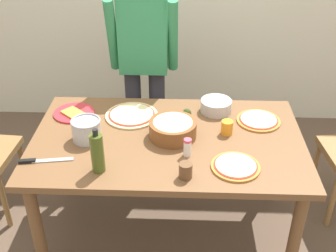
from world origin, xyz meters
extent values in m
plane|color=brown|center=(0.00, 0.00, 0.00)|extent=(8.00, 8.00, 0.00)
cube|color=brown|center=(0.00, 0.00, 0.74)|extent=(1.60, 0.96, 0.04)
cylinder|color=brown|center=(-0.72, -0.40, 0.36)|extent=(0.07, 0.07, 0.72)
cylinder|color=brown|center=(0.72, -0.40, 0.36)|extent=(0.07, 0.07, 0.72)
cylinder|color=brown|center=(-0.72, 0.40, 0.36)|extent=(0.07, 0.07, 0.72)
cylinder|color=brown|center=(0.72, 0.40, 0.36)|extent=(0.07, 0.07, 0.72)
cylinder|color=#2D2D38|center=(-0.29, 0.76, 0.42)|extent=(0.12, 0.12, 0.85)
cylinder|color=#2D2D38|center=(-0.11, 0.76, 0.42)|extent=(0.12, 0.12, 0.85)
cube|color=#338C59|center=(-0.20, 0.76, 1.12)|extent=(0.34, 0.20, 0.55)
cylinder|color=#338C59|center=(-0.41, 0.71, 1.12)|extent=(0.07, 0.21, 0.55)
cylinder|color=#338C59|center=(0.01, 0.71, 1.12)|extent=(0.07, 0.21, 0.55)
cylinder|color=olive|center=(-1.09, 0.01, 0.23)|extent=(0.04, 0.04, 0.45)
cylinder|color=olive|center=(-1.07, 0.35, 0.23)|extent=(0.04, 0.04, 0.45)
cylinder|color=olive|center=(1.06, 0.43, 0.23)|extent=(0.04, 0.04, 0.45)
cylinder|color=olive|center=(1.10, 0.10, 0.23)|extent=(0.04, 0.04, 0.45)
cylinder|color=beige|center=(-0.24, 0.24, 0.77)|extent=(0.34, 0.34, 0.01)
cylinder|color=#B22D1E|center=(-0.24, 0.24, 0.77)|extent=(0.30, 0.30, 0.00)
cylinder|color=beige|center=(-0.24, 0.24, 0.78)|extent=(0.28, 0.28, 0.00)
cylinder|color=#C67A33|center=(0.37, -0.27, 0.77)|extent=(0.26, 0.26, 0.01)
cylinder|color=#B22D1E|center=(0.37, -0.27, 0.77)|extent=(0.23, 0.23, 0.00)
cylinder|color=beige|center=(0.37, -0.27, 0.78)|extent=(0.22, 0.22, 0.00)
cylinder|color=#C67A33|center=(0.56, 0.21, 0.77)|extent=(0.27, 0.27, 0.01)
cylinder|color=#B22D1E|center=(0.56, 0.21, 0.77)|extent=(0.24, 0.24, 0.00)
cylinder|color=beige|center=(0.56, 0.21, 0.78)|extent=(0.22, 0.22, 0.00)
cylinder|color=red|center=(-0.62, 0.26, 0.77)|extent=(0.26, 0.26, 0.01)
cube|color=#CC8438|center=(-0.62, 0.24, 0.78)|extent=(0.17, 0.17, 0.01)
cylinder|color=brown|center=(0.03, 0.02, 0.81)|extent=(0.28, 0.28, 0.10)
ellipsoid|color=beige|center=(0.03, 0.02, 0.85)|extent=(0.25, 0.25, 0.05)
cylinder|color=#B7B7BC|center=(0.30, 0.32, 0.80)|extent=(0.20, 0.20, 0.08)
cylinder|color=#47561E|center=(-0.35, -0.32, 0.87)|extent=(0.07, 0.07, 0.22)
cylinder|color=black|center=(-0.35, -0.32, 1.00)|extent=(0.03, 0.03, 0.04)
cylinder|color=#B7B7BC|center=(-0.47, -0.03, 0.82)|extent=(0.17, 0.17, 0.12)
torus|color=#A5A5AD|center=(-0.47, -0.03, 0.88)|extent=(0.17, 0.17, 0.01)
cylinder|color=orange|center=(0.35, 0.06, 0.80)|extent=(0.07, 0.07, 0.08)
cylinder|color=brown|center=(0.11, -0.36, 0.80)|extent=(0.07, 0.07, 0.08)
cylinder|color=white|center=(0.12, -0.17, 0.81)|extent=(0.04, 0.04, 0.09)
cylinder|color=#D84C66|center=(0.12, -0.17, 0.86)|extent=(0.04, 0.04, 0.02)
cube|color=silver|center=(-0.62, -0.25, 0.76)|extent=(0.22, 0.06, 0.01)
cube|color=black|center=(-0.75, -0.27, 0.77)|extent=(0.09, 0.04, 0.02)
ellipsoid|color=#2D4219|center=(0.11, 0.22, 0.80)|extent=(0.06, 0.06, 0.07)
camera|label=1|loc=(0.08, -2.10, 2.16)|focal=45.71mm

